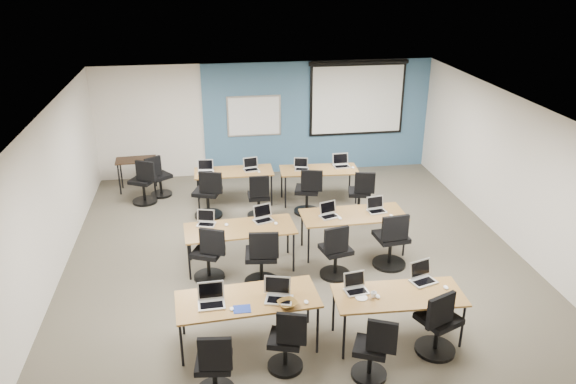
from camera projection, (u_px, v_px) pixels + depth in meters
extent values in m
cube|color=#6B6354|center=(297.00, 262.00, 9.87)|extent=(8.00, 9.00, 0.02)
cube|color=white|center=(298.00, 112.00, 8.81)|extent=(8.00, 9.00, 0.02)
cube|color=beige|center=(266.00, 119.00, 13.43)|extent=(8.00, 0.04, 2.70)
cube|color=beige|center=(377.00, 376.00, 5.25)|extent=(8.00, 0.04, 2.70)
cube|color=beige|center=(46.00, 206.00, 8.79)|extent=(0.04, 9.00, 2.70)
cube|color=beige|center=(521.00, 178.00, 9.89)|extent=(0.04, 9.00, 2.70)
cube|color=#3D5977|center=(318.00, 117.00, 13.58)|extent=(5.50, 0.04, 2.70)
cube|color=silver|center=(254.00, 116.00, 13.29)|extent=(1.28, 0.02, 0.98)
cube|color=white|center=(254.00, 116.00, 13.28)|extent=(1.20, 0.02, 0.90)
cube|color=black|center=(357.00, 98.00, 13.48)|extent=(2.32, 0.03, 1.82)
cube|color=white|center=(357.00, 100.00, 13.49)|extent=(2.20, 0.02, 1.62)
cylinder|color=black|center=(359.00, 63.00, 13.14)|extent=(2.40, 0.10, 0.10)
cube|color=#A7743A|center=(248.00, 299.00, 7.53)|extent=(1.91, 0.80, 0.03)
cylinder|color=black|center=(181.00, 344.00, 7.24)|extent=(0.04, 0.04, 0.70)
cylinder|color=black|center=(317.00, 331.00, 7.49)|extent=(0.04, 0.04, 0.70)
cylinder|color=black|center=(182.00, 313.00, 7.86)|extent=(0.04, 0.04, 0.70)
cylinder|color=black|center=(308.00, 302.00, 8.11)|extent=(0.04, 0.04, 0.70)
cube|color=#A17941|center=(399.00, 295.00, 7.62)|extent=(1.77, 0.74, 0.03)
cylinder|color=black|center=(344.00, 337.00, 7.37)|extent=(0.04, 0.04, 0.70)
cylinder|color=black|center=(462.00, 326.00, 7.60)|extent=(0.04, 0.04, 0.70)
cylinder|color=black|center=(334.00, 310.00, 7.93)|extent=(0.04, 0.04, 0.70)
cylinder|color=black|center=(444.00, 300.00, 8.16)|extent=(0.04, 0.04, 0.70)
cube|color=brown|center=(240.00, 229.00, 9.47)|extent=(1.86, 0.77, 0.03)
cylinder|color=black|center=(189.00, 261.00, 9.20)|extent=(0.04, 0.04, 0.70)
cylinder|color=black|center=(294.00, 253.00, 9.44)|extent=(0.04, 0.04, 0.70)
cylinder|color=black|center=(190.00, 242.00, 9.79)|extent=(0.04, 0.04, 0.70)
cylinder|color=black|center=(288.00, 235.00, 10.03)|extent=(0.04, 0.04, 0.70)
cube|color=#A5682D|center=(353.00, 215.00, 9.97)|extent=(1.85, 0.77, 0.03)
cylinder|color=black|center=(308.00, 245.00, 9.70)|extent=(0.04, 0.04, 0.70)
cylinder|color=black|center=(404.00, 238.00, 9.94)|extent=(0.04, 0.04, 0.70)
cylinder|color=black|center=(302.00, 228.00, 10.29)|extent=(0.04, 0.04, 0.70)
cylinder|color=black|center=(393.00, 222.00, 10.53)|extent=(0.04, 0.04, 0.70)
cube|color=#A67042|center=(234.00, 172.00, 11.95)|extent=(1.66, 0.69, 0.03)
cylinder|color=black|center=(198.00, 195.00, 11.72)|extent=(0.04, 0.04, 0.70)
cylinder|color=black|center=(272.00, 191.00, 11.94)|extent=(0.04, 0.04, 0.70)
cylinder|color=black|center=(198.00, 185.00, 12.25)|extent=(0.04, 0.04, 0.70)
cylinder|color=black|center=(268.00, 181.00, 12.46)|extent=(0.04, 0.04, 0.70)
cube|color=#9D7440|center=(319.00, 170.00, 12.05)|extent=(1.66, 0.69, 0.03)
cylinder|color=black|center=(285.00, 193.00, 11.83)|extent=(0.04, 0.04, 0.70)
cylinder|color=black|center=(356.00, 189.00, 12.04)|extent=(0.04, 0.04, 0.70)
cylinder|color=black|center=(282.00, 183.00, 12.35)|extent=(0.04, 0.04, 0.70)
cylinder|color=black|center=(350.00, 179.00, 12.56)|extent=(0.04, 0.04, 0.70)
cube|color=#B5B5BA|center=(212.00, 305.00, 7.37)|extent=(0.35, 0.26, 0.02)
cube|color=black|center=(212.00, 305.00, 7.34)|extent=(0.30, 0.15, 0.00)
cube|color=#B5B5BA|center=(211.00, 291.00, 7.44)|extent=(0.35, 0.06, 0.24)
cube|color=black|center=(211.00, 291.00, 7.43)|extent=(0.31, 0.05, 0.20)
ellipsoid|color=white|center=(232.00, 309.00, 7.28)|extent=(0.07, 0.10, 0.03)
cylinder|color=black|center=(215.00, 379.00, 6.83)|extent=(0.06, 0.06, 0.43)
cube|color=black|center=(214.00, 362.00, 6.73)|extent=(0.43, 0.43, 0.08)
cube|color=black|center=(215.00, 354.00, 6.45)|extent=(0.39, 0.06, 0.44)
cube|color=silver|center=(279.00, 300.00, 7.47)|extent=(0.36, 0.26, 0.02)
cube|color=black|center=(279.00, 300.00, 7.45)|extent=(0.31, 0.15, 0.00)
cube|color=silver|center=(277.00, 285.00, 7.55)|extent=(0.36, 0.07, 0.25)
cube|color=black|center=(277.00, 286.00, 7.54)|extent=(0.32, 0.05, 0.20)
ellipsoid|color=white|center=(306.00, 302.00, 7.43)|extent=(0.07, 0.10, 0.03)
cylinder|color=black|center=(285.00, 365.00, 7.34)|extent=(0.47, 0.47, 0.05)
cylinder|color=black|center=(285.00, 354.00, 7.27)|extent=(0.06, 0.06, 0.41)
cube|color=black|center=(285.00, 339.00, 7.17)|extent=(0.41, 0.41, 0.08)
cube|color=black|center=(292.00, 329.00, 6.91)|extent=(0.38, 0.06, 0.44)
cube|color=#A1A1AD|center=(356.00, 291.00, 7.66)|extent=(0.31, 0.23, 0.02)
cube|color=black|center=(357.00, 292.00, 7.64)|extent=(0.26, 0.13, 0.00)
cube|color=#A1A1AD|center=(355.00, 279.00, 7.72)|extent=(0.31, 0.06, 0.21)
cube|color=black|center=(355.00, 280.00, 7.72)|extent=(0.27, 0.04, 0.18)
ellipsoid|color=white|center=(378.00, 296.00, 7.55)|extent=(0.09, 0.12, 0.04)
cylinder|color=black|center=(369.00, 374.00, 7.19)|extent=(0.46, 0.46, 0.05)
cylinder|color=black|center=(370.00, 363.00, 7.12)|extent=(0.06, 0.06, 0.41)
cube|color=black|center=(371.00, 347.00, 7.03)|extent=(0.41, 0.41, 0.08)
cube|color=black|center=(382.00, 337.00, 6.77)|extent=(0.37, 0.06, 0.44)
cube|color=silver|center=(423.00, 282.00, 7.89)|extent=(0.35, 0.25, 0.02)
cube|color=black|center=(424.00, 282.00, 7.87)|extent=(0.29, 0.15, 0.00)
cube|color=silver|center=(421.00, 269.00, 7.96)|extent=(0.35, 0.06, 0.24)
cube|color=black|center=(421.00, 269.00, 7.96)|extent=(0.30, 0.05, 0.20)
ellipsoid|color=white|center=(446.00, 287.00, 7.75)|extent=(0.08, 0.11, 0.04)
cylinder|color=black|center=(435.00, 349.00, 7.65)|extent=(0.55, 0.55, 0.05)
cylinder|color=black|center=(436.00, 336.00, 7.56)|extent=(0.06, 0.06, 0.48)
cube|color=black|center=(439.00, 319.00, 7.45)|extent=(0.48, 0.48, 0.08)
cube|color=black|center=(441.00, 310.00, 7.14)|extent=(0.44, 0.06, 0.44)
cube|color=silver|center=(206.00, 225.00, 9.56)|extent=(0.30, 0.22, 0.02)
cube|color=black|center=(206.00, 224.00, 9.53)|extent=(0.26, 0.13, 0.00)
cube|color=silver|center=(206.00, 215.00, 9.62)|extent=(0.30, 0.06, 0.21)
cube|color=black|center=(206.00, 216.00, 9.61)|extent=(0.27, 0.04, 0.17)
ellipsoid|color=white|center=(226.00, 225.00, 9.55)|extent=(0.08, 0.11, 0.04)
cylinder|color=black|center=(209.00, 277.00, 9.36)|extent=(0.51, 0.51, 0.05)
cylinder|color=black|center=(209.00, 266.00, 9.29)|extent=(0.06, 0.06, 0.45)
cube|color=black|center=(208.00, 252.00, 9.18)|extent=(0.45, 0.45, 0.08)
cube|color=black|center=(212.00, 242.00, 8.91)|extent=(0.42, 0.06, 0.44)
cube|color=#ADADB6|center=(263.00, 220.00, 9.70)|extent=(0.33, 0.24, 0.02)
cube|color=black|center=(263.00, 220.00, 9.68)|extent=(0.28, 0.14, 0.00)
cube|color=#ADADB6|center=(262.00, 211.00, 9.77)|extent=(0.33, 0.06, 0.23)
cube|color=black|center=(262.00, 211.00, 9.76)|extent=(0.29, 0.04, 0.19)
ellipsoid|color=white|center=(276.00, 223.00, 9.60)|extent=(0.07, 0.10, 0.03)
cylinder|color=black|center=(262.00, 282.00, 9.21)|extent=(0.57, 0.57, 0.05)
cylinder|color=black|center=(261.00, 270.00, 9.12)|extent=(0.06, 0.06, 0.50)
cube|color=black|center=(261.00, 254.00, 9.01)|extent=(0.50, 0.50, 0.08)
cube|color=black|center=(264.00, 245.00, 8.70)|extent=(0.46, 0.06, 0.44)
cube|color=#B9B9BC|center=(329.00, 216.00, 9.85)|extent=(0.31, 0.23, 0.02)
cube|color=black|center=(330.00, 216.00, 9.83)|extent=(0.27, 0.13, 0.00)
cube|color=#B9B9BC|center=(328.00, 207.00, 9.92)|extent=(0.31, 0.06, 0.22)
cube|color=black|center=(328.00, 208.00, 9.91)|extent=(0.28, 0.04, 0.18)
ellipsoid|color=white|center=(340.00, 218.00, 9.78)|extent=(0.09, 0.12, 0.04)
cylinder|color=black|center=(335.00, 274.00, 9.45)|extent=(0.52, 0.52, 0.05)
cylinder|color=black|center=(335.00, 263.00, 9.37)|extent=(0.06, 0.06, 0.46)
cube|color=black|center=(336.00, 249.00, 9.26)|extent=(0.46, 0.46, 0.08)
cube|color=black|center=(336.00, 240.00, 8.96)|extent=(0.42, 0.06, 0.44)
cube|color=#B5B5B5|center=(377.00, 211.00, 10.05)|extent=(0.32, 0.23, 0.02)
cube|color=black|center=(377.00, 211.00, 10.02)|extent=(0.27, 0.14, 0.00)
cube|color=#B5B5B5|center=(375.00, 202.00, 10.11)|extent=(0.32, 0.06, 0.22)
cube|color=black|center=(375.00, 202.00, 10.11)|extent=(0.28, 0.04, 0.18)
ellipsoid|color=white|center=(391.00, 215.00, 9.89)|extent=(0.08, 0.10, 0.03)
cylinder|color=black|center=(389.00, 264.00, 9.76)|extent=(0.58, 0.58, 0.05)
cylinder|color=black|center=(390.00, 252.00, 9.67)|extent=(0.06, 0.06, 0.51)
cube|color=black|center=(391.00, 237.00, 9.55)|extent=(0.51, 0.51, 0.08)
cube|color=black|center=(395.00, 228.00, 9.23)|extent=(0.47, 0.06, 0.44)
cube|color=#A2A2AB|center=(206.00, 172.00, 11.84)|extent=(0.33, 0.24, 0.02)
cube|color=black|center=(206.00, 172.00, 11.82)|extent=(0.28, 0.14, 0.00)
cube|color=#A2A2AB|center=(205.00, 165.00, 11.91)|extent=(0.33, 0.06, 0.23)
cube|color=black|center=(205.00, 165.00, 11.90)|extent=(0.29, 0.04, 0.19)
ellipsoid|color=white|center=(220.00, 176.00, 11.64)|extent=(0.08, 0.11, 0.03)
cylinder|color=black|center=(209.00, 215.00, 11.58)|extent=(0.57, 0.57, 0.05)
cylinder|color=black|center=(208.00, 205.00, 11.50)|extent=(0.06, 0.06, 0.51)
cube|color=black|center=(207.00, 192.00, 11.38)|extent=(0.51, 0.51, 0.08)
cube|color=black|center=(210.00, 183.00, 11.08)|extent=(0.46, 0.06, 0.44)
cube|color=#AEAEB7|center=(251.00, 170.00, 11.98)|extent=(0.32, 0.23, 0.02)
cube|color=black|center=(251.00, 170.00, 11.96)|extent=(0.27, 0.14, 0.00)
cube|color=#AEAEB7|center=(251.00, 162.00, 12.05)|extent=(0.32, 0.06, 0.22)
cube|color=black|center=(251.00, 163.00, 12.04)|extent=(0.28, 0.04, 0.18)
ellipsoid|color=white|center=(259.00, 172.00, 11.87)|extent=(0.08, 0.11, 0.03)
cylinder|color=black|center=(259.00, 215.00, 11.57)|extent=(0.48, 0.48, 0.05)
cylinder|color=black|center=(259.00, 207.00, 11.50)|extent=(0.06, 0.06, 0.42)
cube|color=black|center=(258.00, 196.00, 11.40)|extent=(0.42, 0.42, 0.08)
cube|color=black|center=(259.00, 187.00, 11.11)|extent=(0.39, 0.06, 0.44)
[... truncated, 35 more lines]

